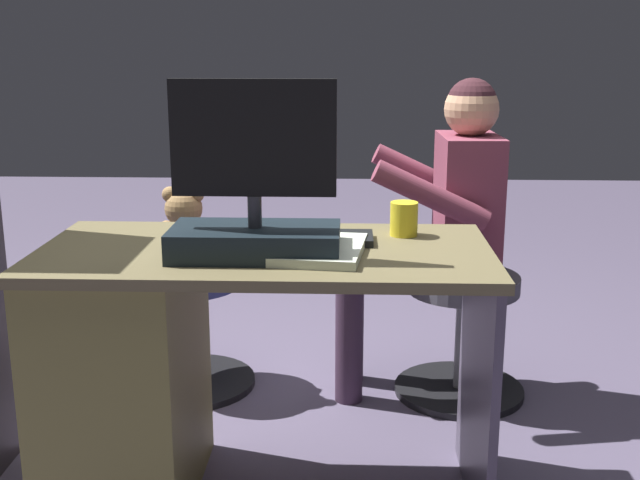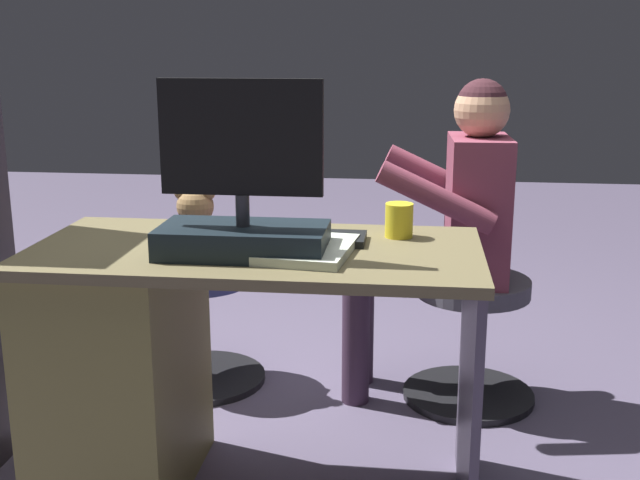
# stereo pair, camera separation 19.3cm
# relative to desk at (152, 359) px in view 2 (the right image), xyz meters

# --- Properties ---
(ground_plane) EXTENTS (10.00, 10.00, 0.00)m
(ground_plane) POSITION_rel_desk_xyz_m (-0.30, -0.35, -0.40)
(ground_plane) COLOR #5A5069
(desk) EXTENTS (1.21, 0.60, 0.74)m
(desk) POSITION_rel_desk_xyz_m (0.00, 0.00, 0.00)
(desk) COLOR brown
(desk) RESTS_ON ground_plane
(monitor) EXTENTS (0.43, 0.22, 0.45)m
(monitor) POSITION_rel_desk_xyz_m (-0.29, 0.08, 0.46)
(monitor) COLOR black
(monitor) RESTS_ON desk
(keyboard) EXTENTS (0.42, 0.14, 0.02)m
(keyboard) POSITION_rel_desk_xyz_m (-0.39, -0.08, 0.35)
(keyboard) COLOR black
(keyboard) RESTS_ON desk
(computer_mouse) EXTENTS (0.06, 0.10, 0.04)m
(computer_mouse) POSITION_rel_desk_xyz_m (-0.10, -0.06, 0.36)
(computer_mouse) COLOR #2E1F32
(computer_mouse) RESTS_ON desk
(cup) EXTENTS (0.08, 0.08, 0.10)m
(cup) POSITION_rel_desk_xyz_m (-0.68, -0.16, 0.39)
(cup) COLOR yellow
(cup) RESTS_ON desk
(tv_remote) EXTENTS (0.08, 0.16, 0.02)m
(tv_remote) POSITION_rel_desk_xyz_m (-0.10, 0.05, 0.35)
(tv_remote) COLOR black
(tv_remote) RESTS_ON desk
(notebook_binder) EXTENTS (0.25, 0.32, 0.02)m
(notebook_binder) POSITION_rel_desk_xyz_m (-0.45, 0.06, 0.35)
(notebook_binder) COLOR silver
(notebook_binder) RESTS_ON desk
(office_chair_teddy) EXTENTS (0.49, 0.49, 0.46)m
(office_chair_teddy) POSITION_rel_desk_xyz_m (0.07, -0.74, -0.13)
(office_chair_teddy) COLOR black
(office_chair_teddy) RESTS_ON ground_plane
(teddy_bear) EXTENTS (0.22, 0.22, 0.31)m
(teddy_bear) POSITION_rel_desk_xyz_m (0.07, -0.75, 0.20)
(teddy_bear) COLOR #A37D4D
(teddy_bear) RESTS_ON office_chair_teddy
(visitor_chair) EXTENTS (0.47, 0.47, 0.46)m
(visitor_chair) POSITION_rel_desk_xyz_m (-0.94, -0.71, -0.13)
(visitor_chair) COLOR black
(visitor_chair) RESTS_ON ground_plane
(person) EXTENTS (0.56, 0.48, 1.15)m
(person) POSITION_rel_desk_xyz_m (-0.85, -0.71, 0.28)
(person) COLOR #843A4E
(person) RESTS_ON ground_plane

